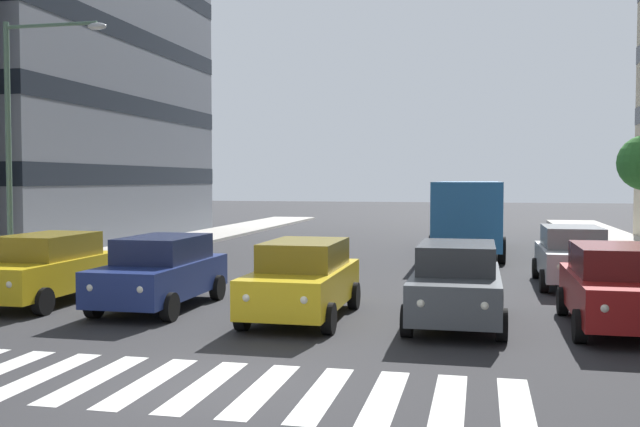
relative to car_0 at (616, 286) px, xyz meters
The scene contains 11 objects.
ground_plane 8.89m from the car_0, 40.33° to the left, with size 180.00×180.00×0.00m, color #2D2D30.
building_right_block_0 30.47m from the car_0, 35.20° to the right, with size 9.16×18.68×23.07m.
crosswalk_markings 8.89m from the car_0, 40.33° to the left, with size 9.45×2.80×0.01m.
car_0 is the anchor object (origin of this frame).
car_1 3.23m from the car_0, ahead, with size 2.02×4.44×1.72m.
car_2 6.58m from the car_0, ahead, with size 2.02×4.44×1.72m.
car_3 10.21m from the car_0, ahead, with size 2.02×4.44×1.72m.
car_4 13.32m from the car_0, ahead, with size 2.02×4.44×1.72m.
car_row2_0 6.20m from the car_0, 88.76° to the right, with size 2.02×4.44×1.72m.
bus_behind_traffic 15.46m from the car_0, 77.92° to the right, with size 2.78×10.50×3.00m.
street_lamp_right 16.20m from the car_0, ahead, with size 3.22×0.28×7.43m.
Camera 1 is at (-4.00, 9.98, 3.08)m, focal length 40.46 mm.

